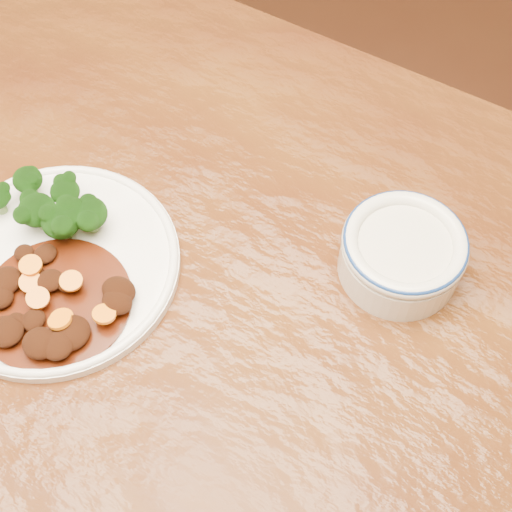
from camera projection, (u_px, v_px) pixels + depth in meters
The scene contains 6 objects.
ground at pixel (208, 464), 1.45m from camera, with size 4.00×4.00×0.00m, color #492012.
dining_table at pixel (177, 308), 0.89m from camera, with size 1.52×0.93×0.75m.
dinner_plate at pixel (56, 264), 0.82m from camera, with size 0.29×0.29×0.02m.
broccoli_florets at pixel (51, 207), 0.82m from camera, with size 0.15×0.08×0.05m.
mince_stew at pixel (50, 307), 0.77m from camera, with size 0.17×0.17×0.03m.
dip_bowl at pixel (402, 252), 0.79m from camera, with size 0.14×0.14×0.06m.
Camera 1 is at (0.31, -0.30, 1.45)m, focal length 50.00 mm.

